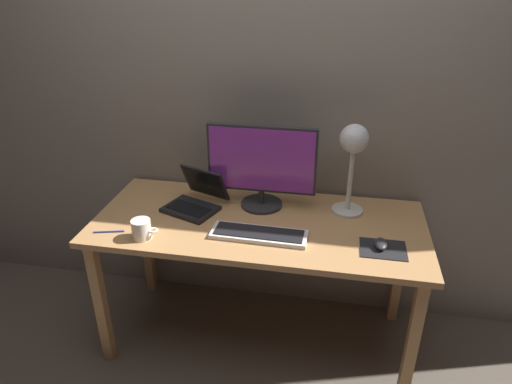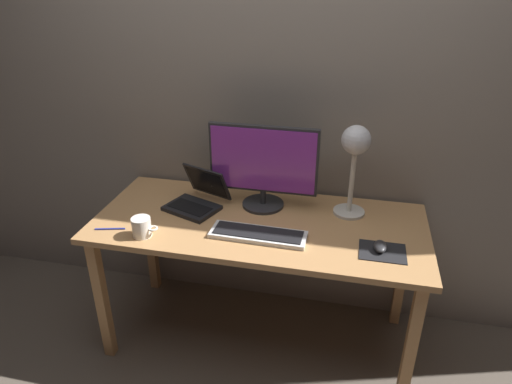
% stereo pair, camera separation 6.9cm
% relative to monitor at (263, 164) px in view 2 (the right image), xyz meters
% --- Properties ---
extents(ground_plane, '(4.80, 4.80, 0.00)m').
position_rel_monitor_xyz_m(ground_plane, '(0.01, -0.16, -0.97)').
color(ground_plane, brown).
rests_on(ground_plane, ground).
extents(back_wall, '(4.80, 0.06, 2.60)m').
position_rel_monitor_xyz_m(back_wall, '(0.01, 0.24, 0.33)').
color(back_wall, gray).
rests_on(back_wall, ground).
extents(desk, '(1.60, 0.70, 0.74)m').
position_rel_monitor_xyz_m(desk, '(0.01, -0.16, -0.31)').
color(desk, tan).
rests_on(desk, ground).
extents(monitor, '(0.54, 0.21, 0.43)m').
position_rel_monitor_xyz_m(monitor, '(0.00, 0.00, 0.00)').
color(monitor, '#28282B').
rests_on(monitor, desk).
extents(keyboard_main, '(0.44, 0.15, 0.03)m').
position_rel_monitor_xyz_m(keyboard_main, '(0.04, -0.30, -0.22)').
color(keyboard_main, silver).
rests_on(keyboard_main, desk).
extents(laptop, '(0.33, 0.34, 0.19)m').
position_rel_monitor_xyz_m(laptop, '(-0.32, -0.07, -0.18)').
color(laptop, black).
rests_on(laptop, desk).
extents(desk_lamp, '(0.16, 0.16, 0.46)m').
position_rel_monitor_xyz_m(desk_lamp, '(0.43, 0.01, 0.10)').
color(desk_lamp, beige).
rests_on(desk_lamp, desk).
extents(mousepad, '(0.20, 0.16, 0.00)m').
position_rel_monitor_xyz_m(mousepad, '(0.59, -0.30, -0.23)').
color(mousepad, black).
rests_on(mousepad, desk).
extents(mouse, '(0.06, 0.10, 0.03)m').
position_rel_monitor_xyz_m(mouse, '(0.58, -0.29, -0.21)').
color(mouse, '#28282B').
rests_on(mouse, mousepad).
extents(coffee_mug, '(0.12, 0.09, 0.09)m').
position_rel_monitor_xyz_m(coffee_mug, '(-0.48, -0.41, -0.19)').
color(coffee_mug, white).
rests_on(coffee_mug, desk).
extents(pen, '(0.14, 0.04, 0.01)m').
position_rel_monitor_xyz_m(pen, '(-0.65, -0.39, -0.23)').
color(pen, '#2633A5').
rests_on(pen, desk).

